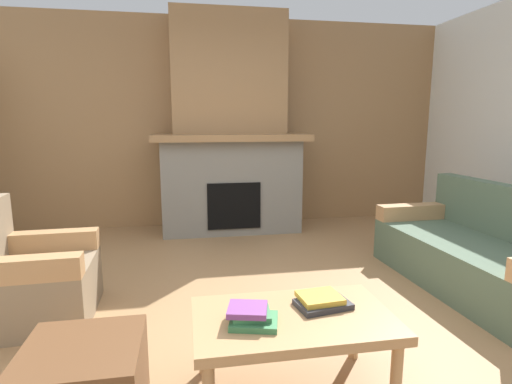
{
  "coord_description": "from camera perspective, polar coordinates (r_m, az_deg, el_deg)",
  "views": [
    {
      "loc": [
        -0.56,
        -2.46,
        1.39
      ],
      "look_at": [
        0.0,
        0.74,
        0.81
      ],
      "focal_mm": 28.18,
      "sensor_mm": 36.0,
      "label": 1
    }
  ],
  "objects": [
    {
      "name": "coffee_table",
      "position": [
        2.13,
        5.28,
        -18.28
      ],
      "size": [
        1.0,
        0.6,
        0.43
      ],
      "color": "tan",
      "rests_on": "ground"
    },
    {
      "name": "armchair",
      "position": [
        3.29,
        -29.61,
        -10.71
      ],
      "size": [
        0.79,
        0.79,
        0.85
      ],
      "color": "#847056",
      "rests_on": "ground"
    },
    {
      "name": "fireplace",
      "position": [
        5.12,
        -3.74,
        7.52
      ],
      "size": [
        1.9,
        0.82,
        2.7
      ],
      "color": "gray",
      "rests_on": "ground"
    },
    {
      "name": "wall_back_wood_panel",
      "position": [
        5.48,
        -4.2,
        9.63
      ],
      "size": [
        6.0,
        0.12,
        2.7
      ],
      "primitive_type": "cube",
      "color": "#997047",
      "rests_on": "ground"
    },
    {
      "name": "book_stack_center",
      "position": [
        2.2,
        9.29,
        -15.06
      ],
      "size": [
        0.3,
        0.23,
        0.06
      ],
      "color": "#2D2D33",
      "rests_on": "coffee_table"
    },
    {
      "name": "couch",
      "position": [
        3.88,
        29.22,
        -7.77
      ],
      "size": [
        0.9,
        1.83,
        0.85
      ],
      "color": "#4C604C",
      "rests_on": "ground"
    },
    {
      "name": "ground",
      "position": [
        2.88,
        2.66,
        -18.8
      ],
      "size": [
        9.0,
        9.0,
        0.0
      ],
      "primitive_type": "plane",
      "color": "#9E754C"
    },
    {
      "name": "book_stack_near_edge",
      "position": [
        2.01,
        -0.68,
        -17.14
      ],
      "size": [
        0.27,
        0.24,
        0.08
      ],
      "color": "#3D7F4C",
      "rests_on": "coffee_table"
    }
  ]
}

